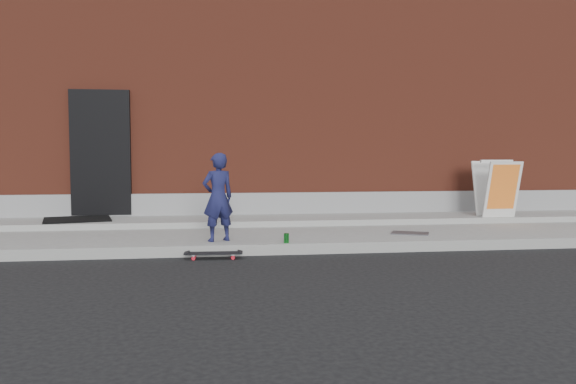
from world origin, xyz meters
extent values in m
plane|color=black|center=(0.00, 0.00, 0.00)|extent=(80.00, 80.00, 0.00)
cube|color=slate|center=(0.00, 1.50, 0.07)|extent=(20.00, 3.00, 0.15)
cube|color=gray|center=(0.00, 2.40, 0.20)|extent=(20.00, 1.20, 0.10)
cube|color=maroon|center=(0.00, 7.00, 2.50)|extent=(20.00, 8.00, 5.00)
cube|color=gray|center=(0.00, 2.97, 0.45)|extent=(20.00, 0.10, 0.40)
cube|color=black|center=(-2.60, 2.96, 1.40)|extent=(1.05, 0.12, 2.25)
imported|color=#171942|center=(-0.53, 0.39, 0.77)|extent=(0.53, 0.44, 1.24)
cylinder|color=red|center=(-0.34, -0.08, 0.03)|extent=(0.05, 0.03, 0.05)
cylinder|color=red|center=(-0.34, -0.24, 0.03)|extent=(0.05, 0.03, 0.05)
cylinder|color=red|center=(-0.85, -0.06, 0.03)|extent=(0.05, 0.03, 0.05)
cylinder|color=red|center=(-0.85, -0.22, 0.03)|extent=(0.05, 0.03, 0.05)
cube|color=silver|center=(-0.34, -0.16, 0.06)|extent=(0.05, 0.16, 0.02)
cube|color=silver|center=(-0.85, -0.14, 0.06)|extent=(0.05, 0.16, 0.02)
cube|color=black|center=(-0.59, -0.15, 0.08)|extent=(0.74, 0.22, 0.02)
cube|color=silver|center=(4.47, 1.78, 0.75)|extent=(0.62, 0.29, 1.00)
cube|color=silver|center=(4.46, 2.22, 0.75)|extent=(0.62, 0.29, 1.00)
cube|color=yellow|center=(4.47, 1.75, 0.70)|extent=(0.51, 0.22, 0.79)
cube|color=silver|center=(4.46, 2.00, 1.25)|extent=(0.61, 0.07, 0.05)
cylinder|color=#187924|center=(0.40, 0.10, 0.22)|extent=(0.09, 0.09, 0.13)
cube|color=black|center=(-2.90, 2.38, 0.27)|extent=(1.25, 1.10, 0.03)
cube|color=#4B4B50|center=(2.41, 0.74, 0.16)|extent=(0.65, 0.55, 0.02)
camera|label=1|loc=(-0.57, -7.51, 1.37)|focal=35.00mm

